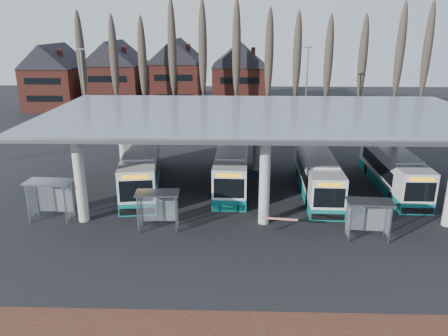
{
  "coord_description": "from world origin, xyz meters",
  "views": [
    {
      "loc": [
        -1.82,
        -23.92,
        12.5
      ],
      "look_at": [
        -2.75,
        7.0,
        2.31
      ],
      "focal_mm": 35.0,
      "sensor_mm": 36.0,
      "label": 1
    }
  ],
  "objects_px": {
    "bus_2": "(317,174)",
    "shelter_2": "(369,211)",
    "shelter_0": "(50,191)",
    "bus_0": "(142,167)",
    "bus_3": "(392,170)",
    "bus_1": "(232,166)",
    "shelter_1": "(158,202)"
  },
  "relations": [
    {
      "from": "bus_3",
      "to": "shelter_0",
      "type": "distance_m",
      "value": 25.79
    },
    {
      "from": "bus_2",
      "to": "bus_0",
      "type": "bearing_deg",
      "value": 177.86
    },
    {
      "from": "bus_2",
      "to": "shelter_0",
      "type": "height_order",
      "value": "bus_2"
    },
    {
      "from": "shelter_1",
      "to": "shelter_2",
      "type": "relative_size",
      "value": 1.01
    },
    {
      "from": "bus_1",
      "to": "shelter_0",
      "type": "height_order",
      "value": "bus_1"
    },
    {
      "from": "bus_0",
      "to": "shelter_0",
      "type": "height_order",
      "value": "bus_0"
    },
    {
      "from": "bus_0",
      "to": "shelter_0",
      "type": "bearing_deg",
      "value": -134.09
    },
    {
      "from": "bus_1",
      "to": "shelter_1",
      "type": "xyz_separation_m",
      "value": [
        -4.62,
        -8.46,
        0.35
      ]
    },
    {
      "from": "bus_1",
      "to": "shelter_2",
      "type": "distance_m",
      "value": 12.61
    },
    {
      "from": "shelter_1",
      "to": "bus_0",
      "type": "bearing_deg",
      "value": 105.68
    },
    {
      "from": "bus_1",
      "to": "shelter_1",
      "type": "height_order",
      "value": "bus_1"
    },
    {
      "from": "bus_2",
      "to": "bus_3",
      "type": "bearing_deg",
      "value": 13.05
    },
    {
      "from": "bus_1",
      "to": "shelter_1",
      "type": "relative_size",
      "value": 4.09
    },
    {
      "from": "shelter_0",
      "to": "shelter_1",
      "type": "xyz_separation_m",
      "value": [
        7.38,
        -1.22,
        -0.16
      ]
    },
    {
      "from": "bus_3",
      "to": "bus_0",
      "type": "bearing_deg",
      "value": -178.54
    },
    {
      "from": "shelter_2",
      "to": "bus_3",
      "type": "bearing_deg",
      "value": 67.61
    },
    {
      "from": "shelter_0",
      "to": "shelter_1",
      "type": "bearing_deg",
      "value": -6.23
    },
    {
      "from": "shelter_0",
      "to": "bus_0",
      "type": "bearing_deg",
      "value": 57.39
    },
    {
      "from": "bus_2",
      "to": "shelter_1",
      "type": "xyz_separation_m",
      "value": [
        -11.23,
        -6.86,
        0.41
      ]
    },
    {
      "from": "bus_2",
      "to": "shelter_2",
      "type": "bearing_deg",
      "value": -75.86
    },
    {
      "from": "bus_3",
      "to": "bus_2",
      "type": "bearing_deg",
      "value": -168.11
    },
    {
      "from": "bus_0",
      "to": "bus_3",
      "type": "height_order",
      "value": "bus_0"
    },
    {
      "from": "bus_0",
      "to": "bus_2",
      "type": "distance_m",
      "value": 13.92
    },
    {
      "from": "shelter_0",
      "to": "shelter_2",
      "type": "distance_m",
      "value": 20.46
    },
    {
      "from": "bus_1",
      "to": "bus_3",
      "type": "bearing_deg",
      "value": 0.07
    },
    {
      "from": "bus_2",
      "to": "shelter_2",
      "type": "distance_m",
      "value": 8.04
    },
    {
      "from": "bus_0",
      "to": "bus_3",
      "type": "distance_m",
      "value": 20.13
    },
    {
      "from": "shelter_2",
      "to": "shelter_0",
      "type": "bearing_deg",
      "value": 177.74
    },
    {
      "from": "shelter_0",
      "to": "bus_1",
      "type": "bearing_deg",
      "value": 34.28
    },
    {
      "from": "bus_0",
      "to": "shelter_0",
      "type": "xyz_separation_m",
      "value": [
        -4.72,
        -6.55,
        0.43
      ]
    },
    {
      "from": "bus_3",
      "to": "shelter_2",
      "type": "xyz_separation_m",
      "value": [
        -4.5,
        -9.1,
        0.37
      ]
    },
    {
      "from": "bus_0",
      "to": "shelter_2",
      "type": "xyz_separation_m",
      "value": [
        15.63,
        -8.74,
        0.25
      ]
    }
  ]
}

